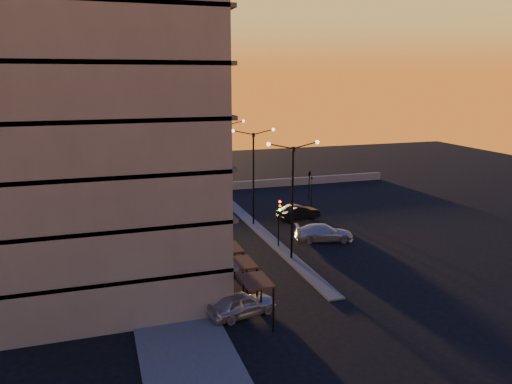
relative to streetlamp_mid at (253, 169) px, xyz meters
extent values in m
plane|color=black|center=(0.00, -10.00, -5.59)|extent=(120.00, 120.00, 0.00)
cube|color=#535350|center=(-10.50, -6.00, -5.53)|extent=(5.00, 40.00, 0.12)
cube|color=#535350|center=(0.00, 0.00, -5.53)|extent=(1.20, 36.00, 0.12)
cube|color=gray|center=(2.00, 16.00, -5.09)|extent=(44.00, 0.50, 1.00)
cylinder|color=slate|center=(-14.00, -8.00, 6.91)|extent=(14.00, 14.00, 25.00)
cube|color=slate|center=(-14.00, -13.00, 6.91)|extent=(14.00, 10.00, 25.00)
cylinder|color=black|center=(-14.00, -8.00, -3.99)|extent=(14.16, 14.16, 2.40)
cube|color=black|center=(-6.80, -12.00, -1.99)|extent=(0.15, 3.20, 1.20)
cylinder|color=black|center=(0.00, -10.00, -1.09)|extent=(0.18, 0.18, 9.00)
cube|color=black|center=(0.00, -10.00, 3.31)|extent=(0.25, 0.25, 0.35)
sphere|color=#FFE5B2|center=(-2.00, -10.00, 3.76)|extent=(0.32, 0.32, 0.32)
sphere|color=#FFE5B2|center=(2.00, -10.00, 3.76)|extent=(0.32, 0.32, 0.32)
cylinder|color=black|center=(0.00, 0.00, -1.09)|extent=(0.18, 0.18, 9.00)
cube|color=black|center=(0.00, 0.00, 3.31)|extent=(0.25, 0.25, 0.35)
sphere|color=#FFE5B2|center=(-2.00, 0.00, 3.76)|extent=(0.32, 0.32, 0.32)
sphere|color=#FFE5B2|center=(2.00, 0.00, 3.76)|extent=(0.32, 0.32, 0.32)
cylinder|color=black|center=(0.00, 10.00, -1.09)|extent=(0.18, 0.18, 9.00)
cube|color=black|center=(0.00, 10.00, 3.31)|extent=(0.25, 0.25, 0.35)
sphere|color=#FFE5B2|center=(-2.00, 10.00, 3.76)|extent=(0.32, 0.32, 0.32)
sphere|color=#FFE5B2|center=(2.00, 10.00, 3.76)|extent=(0.32, 0.32, 0.32)
cylinder|color=black|center=(0.00, -7.00, -3.99)|extent=(0.12, 0.12, 3.20)
cube|color=black|center=(0.00, -7.18, -1.84)|extent=(0.28, 0.16, 1.00)
sphere|color=#FF0C05|center=(0.00, -7.28, -1.49)|extent=(0.20, 0.20, 0.20)
sphere|color=orange|center=(0.00, -7.28, -1.84)|extent=(0.20, 0.20, 0.20)
sphere|color=#0CFF26|center=(0.00, -7.28, -2.19)|extent=(0.20, 0.20, 0.20)
cylinder|color=black|center=(8.00, 4.00, -4.19)|extent=(0.12, 0.12, 2.80)
imported|color=black|center=(8.00, 4.00, -2.39)|extent=(0.13, 0.16, 0.80)
cylinder|color=black|center=(9.50, 8.00, -4.19)|extent=(0.12, 0.12, 2.80)
imported|color=black|center=(9.50, 8.00, -2.39)|extent=(0.42, 1.99, 0.80)
imported|color=#B0B2B8|center=(-6.50, -18.05, -4.85)|extent=(4.63, 2.72, 1.48)
imported|color=black|center=(5.00, 0.41, -4.84)|extent=(4.77, 2.41, 1.50)
imported|color=silver|center=(4.50, -6.57, -4.85)|extent=(5.51, 3.32, 1.49)
camera|label=1|loc=(-14.37, -45.04, 8.66)|focal=35.00mm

